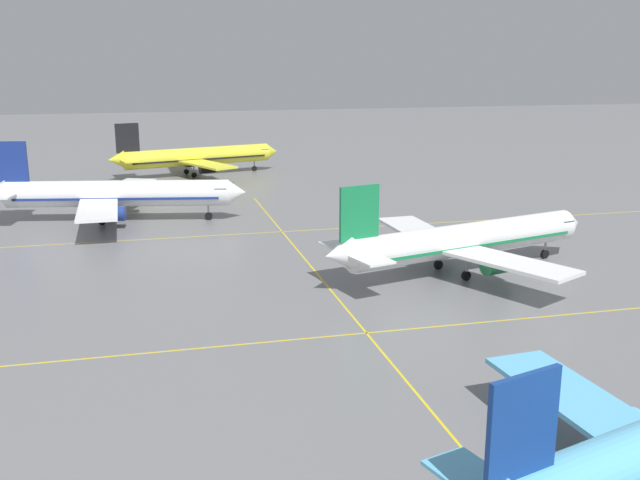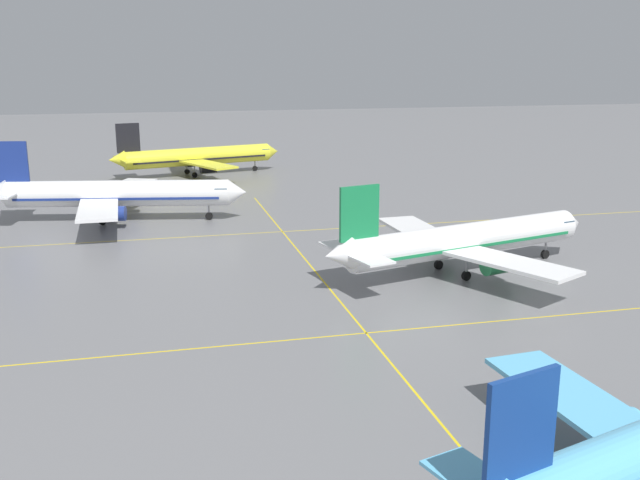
{
  "view_description": "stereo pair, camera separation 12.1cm",
  "coord_description": "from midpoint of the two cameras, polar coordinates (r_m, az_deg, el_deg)",
  "views": [
    {
      "loc": [
        -18.19,
        -20.39,
        23.53
      ],
      "look_at": [
        -0.92,
        50.11,
        5.16
      ],
      "focal_mm": 41.18,
      "sensor_mm": 36.0,
      "label": 1
    },
    {
      "loc": [
        -18.07,
        -20.41,
        23.53
      ],
      "look_at": [
        -0.92,
        50.11,
        5.16
      ],
      "focal_mm": 41.18,
      "sensor_mm": 36.0,
      "label": 2
    }
  ],
  "objects": [
    {
      "name": "taxiway_markings",
      "position": [
        64.49,
        3.66,
        -7.22
      ],
      "size": [
        113.75,
        128.18,
        0.01
      ],
      "color": "yellow",
      "rests_on": "ground"
    },
    {
      "name": "airliner_far_left_stand",
      "position": [
        149.46,
        -9.54,
        6.4
      ],
      "size": [
        34.83,
        29.63,
        10.94
      ],
      "color": "yellow",
      "rests_on": "ground"
    },
    {
      "name": "airliner_second_row",
      "position": [
        82.07,
        11.1,
        -0.02
      ],
      "size": [
        34.8,
        29.64,
        10.96
      ],
      "color": "white",
      "rests_on": "ground"
    },
    {
      "name": "airliner_third_row",
      "position": [
        110.28,
        -15.6,
        3.47
      ],
      "size": [
        37.41,
        31.83,
        11.67
      ],
      "color": "white",
      "rests_on": "ground"
    }
  ]
}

